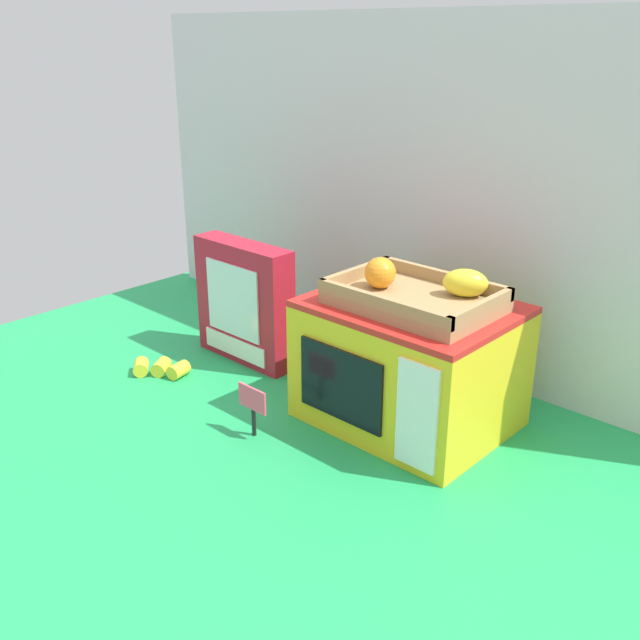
{
  "coord_description": "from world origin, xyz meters",
  "views": [
    {
      "loc": [
        0.92,
        -1.0,
        0.7
      ],
      "look_at": [
        -0.02,
        0.0,
        0.15
      ],
      "focal_mm": 40.5,
      "sensor_mm": 36.0,
      "label": 1
    }
  ],
  "objects_px": {
    "food_groups_crate": "(416,295)",
    "price_sign": "(253,404)",
    "toy_microwave": "(409,363)",
    "cookie_set_box": "(244,302)",
    "loose_toy_banana": "(160,368)"
  },
  "relations": [
    {
      "from": "food_groups_crate",
      "to": "price_sign",
      "type": "xyz_separation_m",
      "value": [
        -0.18,
        -0.24,
        -0.2
      ]
    },
    {
      "from": "food_groups_crate",
      "to": "price_sign",
      "type": "height_order",
      "value": "food_groups_crate"
    },
    {
      "from": "cookie_set_box",
      "to": "price_sign",
      "type": "distance_m",
      "value": 0.35
    },
    {
      "from": "food_groups_crate",
      "to": "cookie_set_box",
      "type": "bearing_deg",
      "value": -177.82
    },
    {
      "from": "food_groups_crate",
      "to": "cookie_set_box",
      "type": "xyz_separation_m",
      "value": [
        -0.45,
        -0.02,
        -0.12
      ]
    },
    {
      "from": "toy_microwave",
      "to": "food_groups_crate",
      "type": "xyz_separation_m",
      "value": [
        0.01,
        -0.01,
        0.14
      ]
    },
    {
      "from": "food_groups_crate",
      "to": "price_sign",
      "type": "relative_size",
      "value": 2.85
    },
    {
      "from": "cookie_set_box",
      "to": "loose_toy_banana",
      "type": "distance_m",
      "value": 0.23
    },
    {
      "from": "toy_microwave",
      "to": "cookie_set_box",
      "type": "xyz_separation_m",
      "value": [
        -0.44,
        -0.02,
        0.02
      ]
    },
    {
      "from": "loose_toy_banana",
      "to": "food_groups_crate",
      "type": "bearing_deg",
      "value": 21.28
    },
    {
      "from": "price_sign",
      "to": "toy_microwave",
      "type": "bearing_deg",
      "value": 54.63
    },
    {
      "from": "cookie_set_box",
      "to": "price_sign",
      "type": "relative_size",
      "value": 2.74
    },
    {
      "from": "toy_microwave",
      "to": "price_sign",
      "type": "distance_m",
      "value": 0.3
    },
    {
      "from": "toy_microwave",
      "to": "price_sign",
      "type": "bearing_deg",
      "value": -125.37
    },
    {
      "from": "cookie_set_box",
      "to": "loose_toy_banana",
      "type": "xyz_separation_m",
      "value": [
        -0.07,
        -0.19,
        -0.12
      ]
    }
  ]
}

